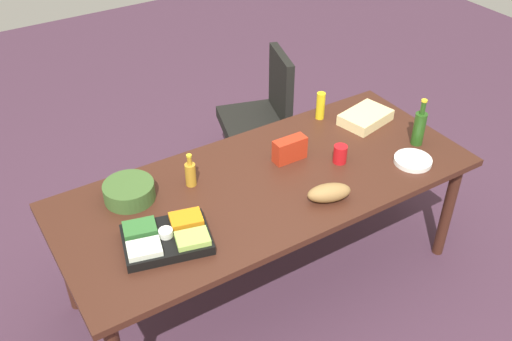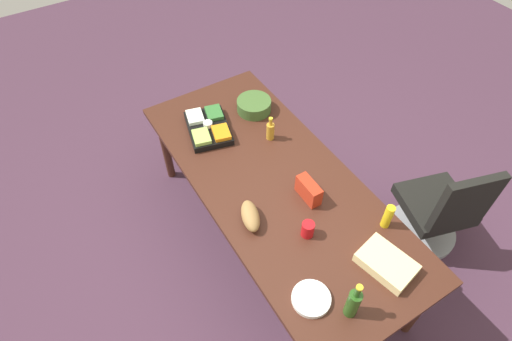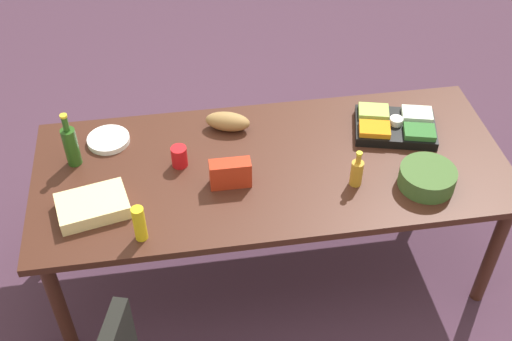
{
  "view_description": "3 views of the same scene",
  "coord_description": "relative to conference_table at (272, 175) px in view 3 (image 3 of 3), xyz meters",
  "views": [
    {
      "loc": [
        1.42,
        2.14,
        2.74
      ],
      "look_at": [
        0.03,
        -0.08,
        0.81
      ],
      "focal_mm": 40.43,
      "sensor_mm": 36.0,
      "label": 1
    },
    {
      "loc": [
        -1.49,
        1.08,
        3.01
      ],
      "look_at": [
        0.14,
        0.08,
        0.8
      ],
      "focal_mm": 29.36,
      "sensor_mm": 36.0,
      "label": 2
    },
    {
      "loc": [
        -0.44,
        -2.34,
        2.94
      ],
      "look_at": [
        -0.09,
        -0.09,
        0.82
      ],
      "focal_mm": 44.86,
      "sensor_mm": 36.0,
      "label": 3
    }
  ],
  "objects": [
    {
      "name": "ground_plane",
      "position": [
        0.0,
        0.0,
        -0.7
      ],
      "size": [
        10.0,
        10.0,
        0.0
      ],
      "primitive_type": "plane",
      "color": "#472C3E"
    },
    {
      "name": "conference_table",
      "position": [
        0.0,
        0.0,
        0.0
      ],
      "size": [
        2.38,
        1.01,
        0.78
      ],
      "color": "#412016",
      "rests_on": "ground"
    },
    {
      "name": "red_solo_cup",
      "position": [
        -0.46,
        0.07,
        0.13
      ],
      "size": [
        0.1,
        0.1,
        0.11
      ],
      "primitive_type": "cylinder",
      "rotation": [
        0.0,
        0.0,
        0.3
      ],
      "color": "red",
      "rests_on": "conference_table"
    },
    {
      "name": "mustard_bottle",
      "position": [
        -0.66,
        -0.39,
        0.16
      ],
      "size": [
        0.06,
        0.06,
        0.18
      ],
      "primitive_type": "cylinder",
      "rotation": [
        0.0,
        0.0,
        -0.07
      ],
      "color": "yellow",
      "rests_on": "conference_table"
    },
    {
      "name": "salad_bowl",
      "position": [
        0.72,
        -0.26,
        0.12
      ],
      "size": [
        0.32,
        0.32,
        0.1
      ],
      "primitive_type": "cylinder",
      "rotation": [
        0.0,
        0.0,
        -0.2
      ],
      "color": "#3E602B",
      "rests_on": "conference_table"
    },
    {
      "name": "sheet_cake",
      "position": [
        -0.88,
        -0.19,
        0.11
      ],
      "size": [
        0.36,
        0.28,
        0.07
      ],
      "primitive_type": "cube",
      "rotation": [
        0.0,
        0.0,
        0.21
      ],
      "color": "beige",
      "rests_on": "conference_table"
    },
    {
      "name": "veggie_tray",
      "position": [
        0.69,
        0.16,
        0.11
      ],
      "size": [
        0.48,
        0.4,
        0.09
      ],
      "color": "black",
      "rests_on": "conference_table"
    },
    {
      "name": "chip_bag_red",
      "position": [
        -0.22,
        -0.11,
        0.14
      ],
      "size": [
        0.2,
        0.08,
        0.14
      ],
      "primitive_type": "cube",
      "rotation": [
        0.0,
        0.0,
        -0.01
      ],
      "color": "red",
      "rests_on": "conference_table"
    },
    {
      "name": "wine_bottle",
      "position": [
        -0.98,
        0.16,
        0.19
      ],
      "size": [
        0.07,
        0.07,
        0.31
      ],
      "color": "#255118",
      "rests_on": "conference_table"
    },
    {
      "name": "dressing_bottle",
      "position": [
        0.38,
        -0.2,
        0.15
      ],
      "size": [
        0.07,
        0.07,
        0.2
      ],
      "color": "#C48C26",
      "rests_on": "conference_table"
    },
    {
      "name": "paper_plate_stack",
      "position": [
        -0.82,
        0.3,
        0.09
      ],
      "size": [
        0.26,
        0.26,
        0.03
      ],
      "primitive_type": "cylinder",
      "rotation": [
        0.0,
        0.0,
        0.23
      ],
      "color": "white",
      "rests_on": "conference_table"
    },
    {
      "name": "bread_loaf",
      "position": [
        -0.18,
        0.32,
        0.12
      ],
      "size": [
        0.26,
        0.18,
        0.1
      ],
      "primitive_type": "ellipsoid",
      "rotation": [
        0.0,
        0.0,
        -0.33
      ],
      "color": "olive",
      "rests_on": "conference_table"
    }
  ]
}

